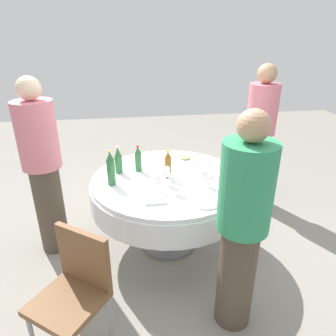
# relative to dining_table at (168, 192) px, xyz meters

# --- Properties ---
(ground_plane) EXTENTS (10.00, 10.00, 0.00)m
(ground_plane) POSITION_rel_dining_table_xyz_m (0.00, 0.00, -0.59)
(ground_plane) COLOR gray
(dining_table) EXTENTS (1.44, 1.44, 0.74)m
(dining_table) POSITION_rel_dining_table_xyz_m (0.00, 0.00, 0.00)
(dining_table) COLOR white
(dining_table) RESTS_ON ground_plane
(bottle_green_south) EXTENTS (0.06, 0.06, 0.25)m
(bottle_green_south) POSITION_rel_dining_table_xyz_m (-0.26, 0.20, 0.27)
(bottle_green_south) COLOR #2D6B38
(bottle_green_south) RESTS_ON dining_table
(bottle_green_west) EXTENTS (0.07, 0.07, 0.32)m
(bottle_green_west) POSITION_rel_dining_table_xyz_m (-0.51, -0.06, 0.30)
(bottle_green_west) COLOR #2D6B38
(bottle_green_west) RESTS_ON dining_table
(bottle_green_far) EXTENTS (0.07, 0.07, 0.27)m
(bottle_green_far) POSITION_rel_dining_table_xyz_m (-0.45, 0.18, 0.27)
(bottle_green_far) COLOR #2D6B38
(bottle_green_far) RESTS_ON dining_table
(bottle_amber_east) EXTENTS (0.06, 0.06, 0.27)m
(bottle_amber_east) POSITION_rel_dining_table_xyz_m (-0.00, -0.00, 0.27)
(bottle_amber_east) COLOR #8C5619
(bottle_amber_east) RESTS_ON dining_table
(wine_glass_east) EXTENTS (0.06, 0.06, 0.15)m
(wine_glass_east) POSITION_rel_dining_table_xyz_m (0.60, 0.06, 0.25)
(wine_glass_east) COLOR white
(wine_glass_east) RESTS_ON dining_table
(wine_glass_left) EXTENTS (0.07, 0.07, 0.16)m
(wine_glass_left) POSITION_rel_dining_table_xyz_m (0.00, -0.29, 0.27)
(wine_glass_left) COLOR white
(wine_glass_left) RESTS_ON dining_table
(wine_glass_front) EXTENTS (0.06, 0.06, 0.14)m
(wine_glass_front) POSITION_rel_dining_table_xyz_m (0.30, -0.19, 0.25)
(wine_glass_front) COLOR white
(wine_glass_front) RESTS_ON dining_table
(wine_glass_right) EXTENTS (0.06, 0.06, 0.14)m
(wine_glass_right) POSITION_rel_dining_table_xyz_m (-0.12, -0.23, 0.24)
(wine_glass_right) COLOR white
(wine_glass_right) RESTS_ON dining_table
(wine_glass_north) EXTENTS (0.07, 0.07, 0.16)m
(wine_glass_north) POSITION_rel_dining_table_xyz_m (-0.04, -0.12, 0.26)
(wine_glass_north) COLOR white
(wine_glass_north) RESTS_ON dining_table
(plate_north) EXTENTS (0.24, 0.24, 0.04)m
(plate_north) POSITION_rel_dining_table_xyz_m (0.24, 0.38, 0.16)
(plate_north) COLOR white
(plate_north) RESTS_ON dining_table
(plate_inner) EXTENTS (0.25, 0.25, 0.02)m
(plate_inner) POSITION_rel_dining_table_xyz_m (0.23, -0.48, 0.16)
(plate_inner) COLOR white
(plate_inner) RESTS_ON dining_table
(plate_rear) EXTENTS (0.21, 0.21, 0.02)m
(plate_rear) POSITION_rel_dining_table_xyz_m (0.33, 0.01, 0.16)
(plate_rear) COLOR white
(plate_rear) RESTS_ON dining_table
(fork_west) EXTENTS (0.07, 0.18, 0.00)m
(fork_west) POSITION_rel_dining_table_xyz_m (0.57, -0.09, 0.15)
(fork_west) COLOR silver
(fork_west) RESTS_ON dining_table
(fork_far) EXTENTS (0.18, 0.05, 0.00)m
(fork_far) POSITION_rel_dining_table_xyz_m (-0.04, 0.19, 0.15)
(fork_far) COLOR silver
(fork_far) RESTS_ON dining_table
(knife_east) EXTENTS (0.07, 0.18, 0.00)m
(knife_east) POSITION_rel_dining_table_xyz_m (-0.31, -0.21, 0.15)
(knife_east) COLOR silver
(knife_east) RESTS_ON dining_table
(folded_napkin) EXTENTS (0.18, 0.18, 0.02)m
(folded_napkin) POSITION_rel_dining_table_xyz_m (-0.16, -0.39, 0.16)
(folded_napkin) COLOR white
(folded_napkin) RESTS_ON dining_table
(person_south) EXTENTS (0.34, 0.34, 1.67)m
(person_south) POSITION_rel_dining_table_xyz_m (1.19, 0.72, 0.28)
(person_south) COLOR #26262B
(person_south) RESTS_ON ground_plane
(person_west) EXTENTS (0.34, 0.34, 1.60)m
(person_west) POSITION_rel_dining_table_xyz_m (0.35, -0.96, 0.24)
(person_west) COLOR #4C3F33
(person_west) RESTS_ON ground_plane
(person_far) EXTENTS (0.34, 0.34, 1.66)m
(person_far) POSITION_rel_dining_table_xyz_m (-1.12, 0.11, 0.28)
(person_far) COLOR #4C3F33
(person_far) RESTS_ON ground_plane
(chair_front) EXTENTS (0.56, 0.56, 0.87)m
(chair_front) POSITION_rel_dining_table_xyz_m (-0.74, -1.00, -0.07)
(chair_front) COLOR brown
(chair_front) RESTS_ON ground_plane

